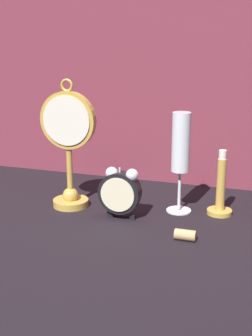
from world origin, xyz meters
TOP-DOWN VIEW (x-y plane):
  - ground_plane at (0.00, 0.00)m, footprint 4.00×4.00m
  - fabric_backdrop_drape at (0.00, 0.33)m, footprint 1.52×0.01m
  - pocket_watch_on_stand at (-0.14, 0.07)m, footprint 0.13×0.08m
  - alarm_clock_twin_bell at (0.00, 0.04)m, footprint 0.09×0.03m
  - champagne_flute at (0.12, 0.12)m, footprint 0.06×0.06m
  - brass_candlestick at (0.21, 0.13)m, footprint 0.06×0.06m
  - wine_cork at (0.16, -0.03)m, footprint 0.04×0.02m

SIDE VIEW (x-z plane):
  - ground_plane at x=0.00m, z-range 0.00..0.00m
  - wine_cork at x=0.16m, z-range 0.00..0.02m
  - brass_candlestick at x=0.21m, z-range -0.02..0.12m
  - alarm_clock_twin_bell at x=0.00m, z-range 0.01..0.12m
  - pocket_watch_on_stand at x=-0.14m, z-range 0.00..0.29m
  - champagne_flute at x=0.12m, z-range 0.03..0.26m
  - fabric_backdrop_drape at x=0.00m, z-range 0.00..0.77m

